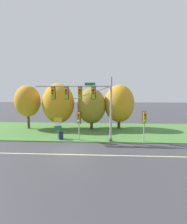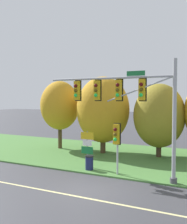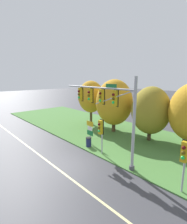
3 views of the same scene
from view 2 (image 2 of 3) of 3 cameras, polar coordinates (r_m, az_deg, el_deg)
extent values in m
plane|color=#3D3D42|center=(15.33, -0.95, -15.44)|extent=(160.00, 160.00, 0.00)
cube|color=beige|center=(14.34, -3.34, -16.74)|extent=(36.00, 0.16, 0.01)
cube|color=#477A38|center=(22.66, 9.21, -9.30)|extent=(48.00, 11.50, 0.10)
cylinder|color=#9EA0A5|center=(15.97, 16.10, -1.85)|extent=(0.22, 0.22, 6.87)
cylinder|color=#4C4C51|center=(16.56, 15.94, -13.25)|extent=(0.40, 0.40, 0.30)
cylinder|color=#9EA0A5|center=(17.21, 2.89, 6.88)|extent=(8.04, 0.14, 0.14)
cylinder|color=#9EA0A5|center=(16.44, 9.28, 4.59)|extent=(4.05, 0.08, 1.48)
cube|color=gold|center=(16.39, 9.82, 4.48)|extent=(0.34, 0.28, 1.22)
cube|color=black|center=(16.54, 9.99, 4.47)|extent=(0.46, 0.04, 1.34)
sphere|color=#4C0C0C|center=(16.23, 9.64, 5.56)|extent=(0.22, 0.22, 0.22)
sphere|color=#51420C|center=(16.22, 9.63, 4.50)|extent=(0.22, 0.22, 0.22)
sphere|color=green|center=(16.21, 9.62, 3.44)|extent=(0.22, 0.22, 0.22)
cube|color=gold|center=(16.89, 5.12, 4.46)|extent=(0.34, 0.28, 1.22)
cube|color=black|center=(17.03, 5.33, 4.45)|extent=(0.46, 0.04, 1.34)
sphere|color=#4C0C0C|center=(16.73, 4.89, 5.51)|extent=(0.22, 0.22, 0.22)
sphere|color=#51420C|center=(16.72, 4.89, 4.48)|extent=(0.22, 0.22, 0.22)
sphere|color=green|center=(16.72, 4.88, 3.45)|extent=(0.22, 0.22, 0.22)
cube|color=gold|center=(17.49, 0.72, 4.42)|extent=(0.34, 0.28, 1.22)
cube|color=black|center=(17.64, 0.95, 4.41)|extent=(0.46, 0.04, 1.34)
sphere|color=#4C0C0C|center=(17.34, 0.45, 5.43)|extent=(0.22, 0.22, 0.22)
sphere|color=#51420C|center=(17.33, 0.45, 4.44)|extent=(0.22, 0.22, 0.22)
sphere|color=green|center=(17.33, 0.45, 3.44)|extent=(0.22, 0.22, 0.22)
cube|color=gold|center=(18.19, -3.37, 4.36)|extent=(0.34, 0.28, 1.22)
cube|color=black|center=(18.33, -3.11, 4.35)|extent=(0.46, 0.04, 1.34)
sphere|color=#4C0C0C|center=(18.05, -3.66, 5.32)|extent=(0.22, 0.22, 0.22)
sphere|color=#51420C|center=(18.04, -3.66, 4.37)|extent=(0.22, 0.22, 0.22)
sphere|color=green|center=(18.04, -3.66, 3.42)|extent=(0.22, 0.22, 0.22)
cube|color=#196B33|center=(16.51, 8.59, 7.78)|extent=(1.10, 0.04, 0.28)
cylinder|color=#9EA0A5|center=(17.47, 4.90, -7.62)|extent=(0.12, 0.12, 3.08)
cube|color=gold|center=(17.13, 4.65, -4.51)|extent=(0.34, 0.28, 1.22)
cube|color=black|center=(17.28, 4.86, -4.44)|extent=(0.46, 0.04, 1.34)
sphere|color=#4C0C0C|center=(16.93, 4.42, -3.57)|extent=(0.22, 0.22, 0.22)
sphere|color=#51420C|center=(16.97, 4.42, -4.58)|extent=(0.22, 0.22, 0.22)
sphere|color=green|center=(17.01, 4.41, -5.58)|extent=(0.22, 0.22, 0.22)
cylinder|color=slate|center=(19.34, -1.25, -7.57)|extent=(0.08, 0.08, 2.42)
cube|color=gold|center=(19.17, -1.30, -4.87)|extent=(0.99, 0.03, 0.48)
cube|color=white|center=(19.24, -1.30, -6.32)|extent=(0.69, 0.03, 0.38)
cube|color=#197238|center=(19.33, -1.29, -7.77)|extent=(0.89, 0.03, 0.49)
cylinder|color=#4C3823|center=(26.53, -6.82, -4.08)|extent=(0.36, 0.36, 3.02)
ellipsoid|color=#C68C1E|center=(26.34, -6.85, 1.34)|extent=(3.63, 3.63, 4.53)
cylinder|color=#4C3823|center=(24.20, 1.93, -5.39)|extent=(0.45, 0.45, 2.48)
ellipsoid|color=#C68C1E|center=(23.97, 1.94, 0.49)|extent=(4.51, 4.51, 5.64)
cylinder|color=#423021|center=(23.15, 13.12, -6.20)|extent=(0.41, 0.41, 2.19)
ellipsoid|color=olive|center=(22.91, 13.18, -0.72)|extent=(4.07, 4.07, 5.09)
cylinder|color=#191E4C|center=(18.74, -0.86, -10.36)|extent=(0.52, 0.52, 0.85)
cylinder|color=black|center=(18.64, -0.86, -8.97)|extent=(0.56, 0.56, 0.08)
camera|label=1|loc=(4.89, -99.11, 5.76)|focal=28.00mm
camera|label=3|loc=(7.06, 63.57, 18.66)|focal=28.00mm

